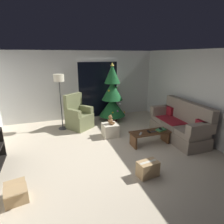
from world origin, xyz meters
TOP-DOWN VIEW (x-y plane):
  - ground_plane at (0.00, 0.00)m, footprint 7.00×7.00m
  - wall_back at (0.00, 3.06)m, footprint 5.72×0.12m
  - wall_right at (2.86, 0.00)m, footprint 0.12×6.00m
  - patio_door_frame at (0.62, 2.99)m, footprint 1.60×0.02m
  - patio_door_glass at (0.62, 2.97)m, footprint 1.50×0.02m
  - couch at (2.32, 0.23)m, footprint 0.82×1.96m
  - coffee_table at (1.30, 0.16)m, footprint 1.10×0.40m
  - remote_silver at (0.98, 0.09)m, footprint 0.14×0.15m
  - remote_black at (1.25, 0.13)m, footprint 0.06×0.16m
  - remote_graphite at (1.38, 0.10)m, footprint 0.16×0.05m
  - book_stack at (1.59, 0.10)m, footprint 0.29×0.23m
  - cell_phone at (1.59, 0.10)m, footprint 0.09×0.15m
  - christmas_tree at (0.94, 2.26)m, footprint 0.95×0.95m
  - armchair at (-0.34, 1.98)m, footprint 0.95×0.96m
  - floor_lamp at (-0.86, 2.06)m, footprint 0.32×0.32m
  - ottoman at (0.45, 1.01)m, footprint 0.44×0.44m
  - teddy_bear_chestnut at (0.46, 1.00)m, footprint 0.21×0.21m
  - teddy_bear_cream_by_tree at (0.12, 2.07)m, footprint 0.20×0.19m
  - cardboard_box_open_near_shelf at (-1.85, -0.99)m, footprint 0.41×0.51m
  - cardboard_box_taped_mid_floor at (0.55, -1.07)m, footprint 0.45×0.31m

SIDE VIEW (x-z plane):
  - ground_plane at x=0.00m, z-range 0.00..0.00m
  - teddy_bear_cream_by_tree at x=0.12m, z-range -0.02..0.26m
  - cardboard_box_open_near_shelf at x=-1.85m, z-range -0.02..0.27m
  - cardboard_box_taped_mid_floor at x=0.55m, z-range 0.00..0.32m
  - ottoman at x=0.45m, z-range 0.00..0.38m
  - coffee_table at x=1.30m, z-range 0.06..0.43m
  - remote_silver at x=0.98m, z-range 0.37..0.39m
  - remote_black at x=1.25m, z-range 0.37..0.39m
  - remote_graphite at x=1.38m, z-range 0.37..0.39m
  - book_stack at x=1.59m, z-range 0.37..0.43m
  - couch at x=2.32m, z-range -0.14..0.94m
  - armchair at x=-0.34m, z-range -0.16..0.97m
  - cell_phone at x=1.59m, z-range 0.43..0.44m
  - teddy_bear_chestnut at x=0.46m, z-range 0.36..0.64m
  - christmas_tree at x=0.94m, z-range -0.12..1.98m
  - patio_door_glass at x=0.62m, z-range 0.00..2.10m
  - patio_door_frame at x=0.62m, z-range 0.00..2.20m
  - wall_back at x=0.00m, z-range 0.00..2.50m
  - wall_right at x=2.86m, z-range 0.00..2.50m
  - floor_lamp at x=-0.86m, z-range 0.61..2.40m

